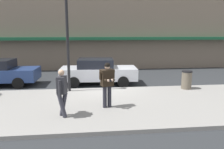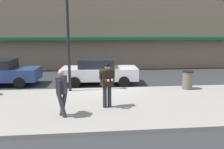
% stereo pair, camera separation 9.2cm
% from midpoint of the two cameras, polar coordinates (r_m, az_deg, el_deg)
% --- Properties ---
extents(ground_plane, '(80.00, 80.00, 0.00)m').
position_cam_midpoint_polar(ground_plane, '(12.08, -2.76, -3.89)').
color(ground_plane, '#2B2D30').
extents(sidewalk, '(32.00, 5.30, 0.14)m').
position_cam_midpoint_polar(sidewalk, '(9.46, 4.45, -7.71)').
color(sidewalk, gray).
rests_on(sidewalk, ground).
extents(curb_paint_line, '(28.00, 0.12, 0.01)m').
position_cam_midpoint_polar(curb_paint_line, '(12.22, 1.92, -3.69)').
color(curb_paint_line, silver).
rests_on(curb_paint_line, ground).
extents(parked_sedan_mid, '(4.59, 2.11, 1.54)m').
position_cam_midpoint_polar(parked_sedan_mid, '(13.16, -3.88, 0.86)').
color(parked_sedan_mid, silver).
rests_on(parked_sedan_mid, ground).
extents(man_texting_on_phone, '(0.62, 0.64, 1.81)m').
position_cam_midpoint_polar(man_texting_on_phone, '(8.55, -1.58, -1.48)').
color(man_texting_on_phone, '#23232B').
rests_on(man_texting_on_phone, sidewalk).
extents(pedestrian_with_bag, '(0.38, 0.72, 1.70)m').
position_cam_midpoint_polar(pedestrian_with_bag, '(7.87, -13.18, -3.97)').
color(pedestrian_with_bag, '#33333D').
rests_on(pedestrian_with_bag, sidewalk).
extents(street_lamp_post, '(0.36, 0.36, 4.88)m').
position_cam_midpoint_polar(street_lamp_post, '(11.05, -11.84, 10.98)').
color(street_lamp_post, black).
rests_on(street_lamp_post, sidewalk).
extents(trash_bin, '(0.55, 0.55, 0.98)m').
position_cam_midpoint_polar(trash_bin, '(12.18, 18.71, -1.28)').
color(trash_bin, '#665B4C').
rests_on(trash_bin, sidewalk).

